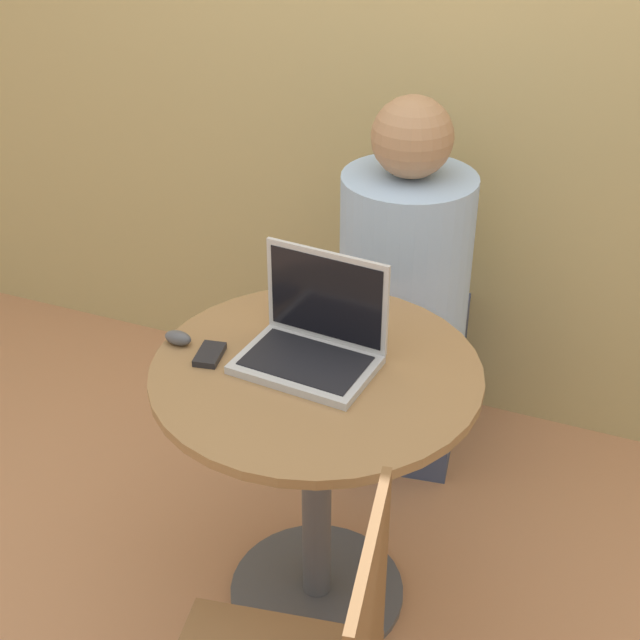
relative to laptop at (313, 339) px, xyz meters
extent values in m
plane|color=tan|center=(0.02, -0.03, -0.81)|extent=(12.00, 12.00, 0.00)
cube|color=tan|center=(0.02, 1.02, 0.49)|extent=(7.00, 0.05, 2.60)
cylinder|color=#4C4C51|center=(0.02, -0.03, -0.80)|extent=(0.48, 0.48, 0.02)
cylinder|color=#4C4C51|center=(0.02, -0.03, -0.44)|extent=(0.08, 0.08, 0.71)
cylinder|color=olive|center=(0.02, -0.03, -0.07)|extent=(0.78, 0.78, 0.02)
cube|color=#B7B7BC|center=(0.00, -0.04, -0.05)|extent=(0.33, 0.24, 0.02)
cube|color=black|center=(0.00, -0.04, -0.04)|extent=(0.29, 0.19, 0.00)
cube|color=#B7B7BC|center=(0.01, 0.07, 0.08)|extent=(0.31, 0.04, 0.24)
cube|color=black|center=(0.01, 0.06, 0.08)|extent=(0.29, 0.03, 0.21)
cube|color=black|center=(-0.23, -0.08, -0.05)|extent=(0.07, 0.10, 0.02)
ellipsoid|color=#4C4C51|center=(-0.33, -0.06, -0.04)|extent=(0.07, 0.04, 0.03)
cube|color=brown|center=(0.37, -0.64, -0.13)|extent=(0.08, 0.37, 0.45)
cube|color=#3D4766|center=(0.01, 0.78, -0.59)|extent=(0.45, 0.59, 0.45)
cylinder|color=#9EBCE5|center=(0.03, 0.64, -0.10)|extent=(0.39, 0.39, 0.53)
sphere|color=#A87A56|center=(0.03, 0.64, 0.28)|extent=(0.23, 0.23, 0.23)
camera|label=1|loc=(0.68, -1.61, 1.12)|focal=50.00mm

